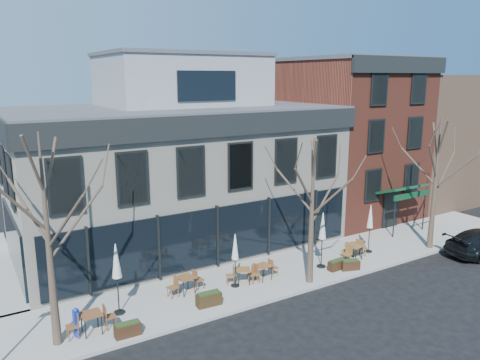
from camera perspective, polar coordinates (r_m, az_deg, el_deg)
ground at (r=24.94m, az=-2.84°, el=-10.87°), size 120.00×120.00×0.00m
sidewalk_front at (r=24.89m, az=6.29°, el=-10.79°), size 33.50×4.70×0.15m
corner_building at (r=27.97m, az=-7.79°, el=1.75°), size 18.39×10.39×11.10m
red_brick_building at (r=34.92m, az=12.11°, el=5.23°), size 8.20×11.78×11.18m
bg_building at (r=43.06m, az=20.91°, el=5.16°), size 12.00×12.00×10.00m
tree_corner at (r=18.02m, az=-22.31°, el=-6.69°), size 3.93×3.98×7.92m
tree_mid at (r=22.22m, az=8.79°, el=-3.56°), size 3.50×3.55×7.04m
tree_right at (r=28.66m, az=22.73°, el=-0.29°), size 3.72×3.77×7.48m
call_box at (r=19.54m, az=-19.33°, el=-15.94°), size 0.25×0.25×1.24m
cafe_set_0 at (r=19.68m, az=-17.66°, el=-16.03°), size 1.93×0.78×1.02m
cafe_set_1 at (r=22.04m, az=-6.63°, el=-12.35°), size 1.89×0.83×0.98m
cafe_set_2 at (r=22.86m, az=0.39°, el=-11.44°), size 1.71×1.07×0.89m
cafe_set_3 at (r=23.28m, az=2.87°, el=-10.96°), size 1.77×0.78×0.92m
cafe_set_4 at (r=26.32m, az=13.75°, el=-8.38°), size 1.96×0.91×1.00m
cafe_set_5 at (r=26.95m, az=13.62°, el=-8.07°), size 1.61×0.67×0.84m
umbrella_0 at (r=20.16m, az=-14.83°, el=-9.96°), size 0.49×0.49×3.08m
umbrella_2 at (r=22.05m, az=-0.60°, el=-8.48°), size 0.42×0.42×2.60m
umbrella_3 at (r=24.50m, az=10.03°, el=-5.88°), size 0.47×0.47×2.96m
umbrella_4 at (r=27.21m, az=15.59°, el=-4.61°), size 0.44×0.44×2.76m
planter_0 at (r=19.26m, az=-13.54°, el=-17.27°), size 1.01×0.43×0.56m
planter_1 at (r=20.96m, az=-3.82°, el=-14.25°), size 1.13×0.51×0.62m
planter_2 at (r=24.95m, az=11.70°, el=-10.08°), size 0.98×0.44×0.54m
planter_3 at (r=25.09m, az=13.28°, el=-10.02°), size 1.03×0.67×0.54m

